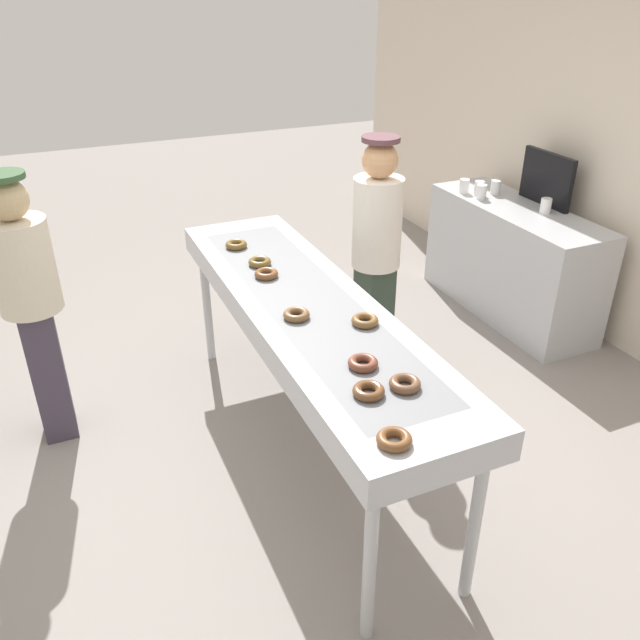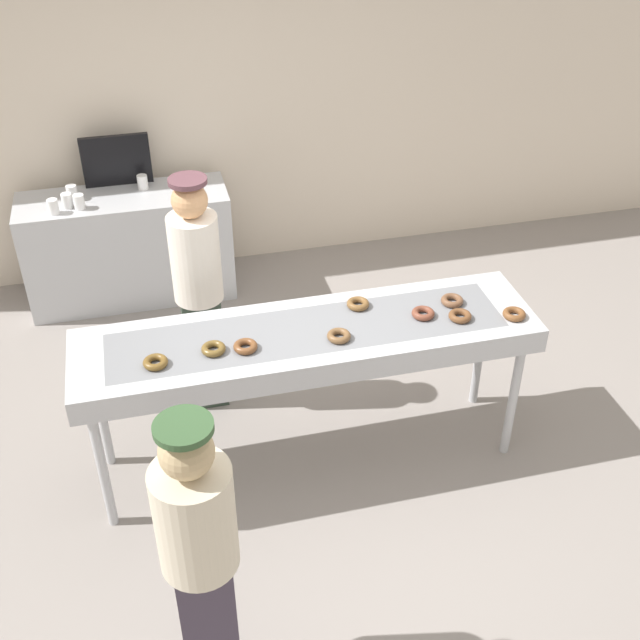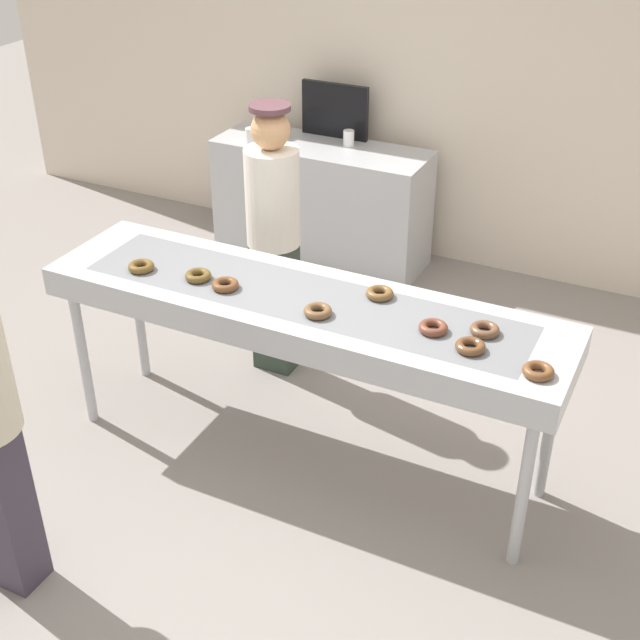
% 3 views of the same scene
% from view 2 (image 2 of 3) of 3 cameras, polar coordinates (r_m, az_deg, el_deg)
% --- Properties ---
extents(ground_plane, '(16.00, 16.00, 0.00)m').
position_cam_2_polar(ground_plane, '(5.02, -0.79, -9.70)').
color(ground_plane, gray).
extents(back_wall, '(8.00, 0.12, 2.93)m').
position_cam_2_polar(back_wall, '(6.47, -6.39, 16.09)').
color(back_wall, beige).
rests_on(back_wall, ground).
extents(fryer_conveyor, '(2.60, 0.65, 0.96)m').
position_cam_2_polar(fryer_conveyor, '(4.45, -0.88, -1.57)').
color(fryer_conveyor, '#B7BABF').
rests_on(fryer_conveyor, ground).
extents(chocolate_donut_0, '(0.13, 0.13, 0.04)m').
position_cam_2_polar(chocolate_donut_0, '(4.27, -5.36, -1.90)').
color(chocolate_donut_0, brown).
rests_on(chocolate_donut_0, fryer_conveyor).
extents(chocolate_donut_1, '(0.14, 0.14, 0.04)m').
position_cam_2_polar(chocolate_donut_1, '(4.54, 7.40, 0.48)').
color(chocolate_donut_1, brown).
rests_on(chocolate_donut_1, fryer_conveyor).
extents(chocolate_donut_2, '(0.16, 0.16, 0.04)m').
position_cam_2_polar(chocolate_donut_2, '(4.63, 13.74, 0.41)').
color(chocolate_donut_2, brown).
rests_on(chocolate_donut_2, fryer_conveyor).
extents(chocolate_donut_3, '(0.18, 0.18, 0.04)m').
position_cam_2_polar(chocolate_donut_3, '(4.23, -11.71, -2.98)').
color(chocolate_donut_3, brown).
rests_on(chocolate_donut_3, fryer_conveyor).
extents(chocolate_donut_4, '(0.15, 0.15, 0.04)m').
position_cam_2_polar(chocolate_donut_4, '(4.27, -7.64, -2.06)').
color(chocolate_donut_4, brown).
rests_on(chocolate_donut_4, fryer_conveyor).
extents(chocolate_donut_5, '(0.13, 0.13, 0.04)m').
position_cam_2_polar(chocolate_donut_5, '(4.67, 9.45, 1.38)').
color(chocolate_donut_5, brown).
rests_on(chocolate_donut_5, fryer_conveyor).
extents(chocolate_donut_6, '(0.16, 0.16, 0.04)m').
position_cam_2_polar(chocolate_donut_6, '(4.59, 2.74, 1.16)').
color(chocolate_donut_6, brown).
rests_on(chocolate_donut_6, fryer_conveyor).
extents(chocolate_donut_7, '(0.18, 0.18, 0.04)m').
position_cam_2_polar(chocolate_donut_7, '(4.33, 1.36, -1.15)').
color(chocolate_donut_7, brown).
rests_on(chocolate_donut_7, fryer_conveyor).
extents(chocolate_donut_8, '(0.18, 0.18, 0.04)m').
position_cam_2_polar(chocolate_donut_8, '(4.55, 10.00, 0.29)').
color(chocolate_donut_8, brown).
rests_on(chocolate_donut_8, fryer_conveyor).
extents(worker_baker, '(0.30, 0.30, 1.63)m').
position_cam_2_polar(worker_baker, '(4.94, -8.70, 2.32)').
color(worker_baker, '#2D3C30').
rests_on(worker_baker, ground).
extents(customer_waiting, '(0.33, 0.33, 1.58)m').
position_cam_2_polar(customer_waiting, '(3.42, -8.63, -16.01)').
color(customer_waiting, '#3E3544').
rests_on(customer_waiting, ground).
extents(prep_counter, '(1.57, 0.54, 0.88)m').
position_cam_2_polar(prep_counter, '(6.42, -13.51, 5.10)').
color(prep_counter, '#B7BABF').
rests_on(prep_counter, ground).
extents(paper_cup_0, '(0.08, 0.08, 0.11)m').
position_cam_2_polar(paper_cup_0, '(6.09, -16.88, 8.11)').
color(paper_cup_0, white).
rests_on(paper_cup_0, prep_counter).
extents(paper_cup_1, '(0.08, 0.08, 0.11)m').
position_cam_2_polar(paper_cup_1, '(6.28, -12.60, 9.62)').
color(paper_cup_1, white).
rests_on(paper_cup_1, prep_counter).
extents(paper_cup_2, '(0.08, 0.08, 0.11)m').
position_cam_2_polar(paper_cup_2, '(6.25, -17.35, 8.72)').
color(paper_cup_2, white).
rests_on(paper_cup_2, prep_counter).
extents(paper_cup_3, '(0.08, 0.08, 0.11)m').
position_cam_2_polar(paper_cup_3, '(6.08, -18.58, 7.71)').
color(paper_cup_3, white).
rests_on(paper_cup_3, prep_counter).
extents(paper_cup_4, '(0.08, 0.08, 0.11)m').
position_cam_2_polar(paper_cup_4, '(6.13, -17.68, 8.15)').
color(paper_cup_4, white).
rests_on(paper_cup_4, prep_counter).
extents(menu_display, '(0.51, 0.04, 0.39)m').
position_cam_2_polar(menu_display, '(6.34, -14.39, 11.02)').
color(menu_display, black).
rests_on(menu_display, prep_counter).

